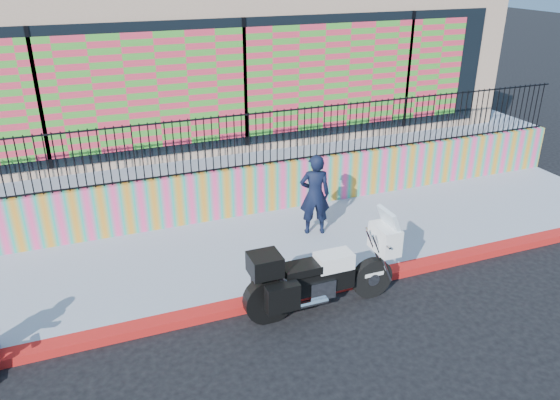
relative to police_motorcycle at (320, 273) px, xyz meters
name	(u,v)px	position (x,y,z in m)	size (l,w,h in m)	color
ground	(321,292)	(0.25, 0.43, -0.68)	(90.00, 90.00, 0.00)	black
red_curb	(321,288)	(0.25, 0.43, -0.61)	(16.00, 0.30, 0.15)	red
sidewalk	(286,246)	(0.25, 2.08, -0.61)	(16.00, 3.00, 0.15)	#8D94A9
mural_wall	(260,188)	(0.25, 3.68, 0.02)	(16.00, 0.20, 1.10)	#FF4385
metal_fence	(259,139)	(0.25, 3.68, 1.17)	(15.80, 0.04, 1.20)	black
elevated_platform	(204,129)	(0.25, 8.78, -0.06)	(16.00, 10.00, 1.25)	#8D94A9
storefront_building	(201,41)	(0.25, 8.56, 2.56)	(14.00, 8.06, 4.00)	tan
police_motorcycle	(320,273)	(0.00, 0.00, 0.00)	(2.62, 0.87, 1.63)	black
police_officer	(315,195)	(0.95, 2.29, 0.32)	(0.62, 0.41, 1.71)	black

